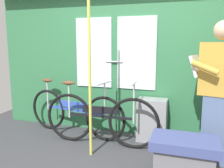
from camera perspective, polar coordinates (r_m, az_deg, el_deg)
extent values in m
cube|color=#2D6B42|center=(3.77, 3.75, 4.65)|extent=(4.50, 0.08, 2.22)
cube|color=silver|center=(3.88, -4.35, 7.41)|extent=(0.60, 0.02, 1.10)
cube|color=silver|center=(3.68, 5.87, 7.27)|extent=(0.60, 0.02, 1.10)
cylinder|color=#B2B2B7|center=(3.75, 0.52, 5.33)|extent=(0.28, 0.02, 0.02)
torus|color=black|center=(3.57, -1.74, -8.26)|extent=(0.68, 0.15, 0.68)
torus|color=black|center=(4.19, -14.96, -5.87)|extent=(0.68, 0.15, 0.68)
cube|color=#2D4CB2|center=(3.83, -8.92, -6.15)|extent=(1.03, 0.20, 0.03)
cube|color=#2D4CB2|center=(3.81, -8.95, -4.96)|extent=(0.60, 0.12, 0.10)
cylinder|color=#B7B7BC|center=(4.13, -15.10, -2.54)|extent=(0.02, 0.02, 0.50)
ellipsoid|color=brown|center=(4.08, -15.26, 0.87)|extent=(0.21, 0.12, 0.06)
cylinder|color=#B7B7BC|center=(3.49, -1.76, -4.06)|extent=(0.02, 0.02, 0.54)
cylinder|color=#B7B7BC|center=(3.44, -1.78, 0.29)|extent=(0.10, 0.44, 0.02)
torus|color=black|center=(3.32, 5.16, -9.34)|extent=(0.72, 0.07, 0.72)
torus|color=black|center=(3.61, -10.09, -7.84)|extent=(0.72, 0.07, 0.72)
cube|color=black|center=(3.42, -2.82, -7.67)|extent=(0.91, 0.06, 0.03)
cube|color=black|center=(3.39, -2.83, -6.19)|extent=(0.53, 0.04, 0.10)
cylinder|color=#B7B7BC|center=(3.55, -10.21, -3.85)|extent=(0.02, 0.02, 0.52)
ellipsoid|color=brown|center=(3.49, -10.34, 0.28)|extent=(0.20, 0.10, 0.06)
cylinder|color=#B7B7BC|center=(3.24, 5.23, -4.67)|extent=(0.02, 0.02, 0.56)
cylinder|color=#B7B7BC|center=(3.18, 5.31, 0.20)|extent=(0.04, 0.44, 0.02)
cube|color=slate|center=(3.19, 23.65, -9.86)|extent=(0.36, 0.25, 0.83)
cube|color=#B78C33|center=(3.04, 24.57, 3.19)|extent=(0.50, 0.30, 0.62)
sphere|color=tan|center=(3.03, 25.17, 11.55)|extent=(0.22, 0.22, 0.22)
cube|color=silver|center=(3.08, 19.44, 4.17)|extent=(0.18, 0.36, 0.26)
cylinder|color=#B78C33|center=(2.85, 21.29, 3.66)|extent=(0.31, 0.14, 0.17)
cylinder|color=#B78C33|center=(3.26, 22.64, 4.25)|extent=(0.31, 0.14, 0.17)
cube|color=gray|center=(3.63, 9.54, -8.43)|extent=(0.42, 0.28, 0.63)
cylinder|color=#C6C14C|center=(2.96, -5.35, 3.26)|extent=(0.04, 0.04, 2.22)
cube|color=#3D477F|center=(2.71, 16.93, -13.28)|extent=(0.70, 0.44, 0.10)
cube|color=slate|center=(2.80, 16.69, -17.53)|extent=(0.60, 0.36, 0.35)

